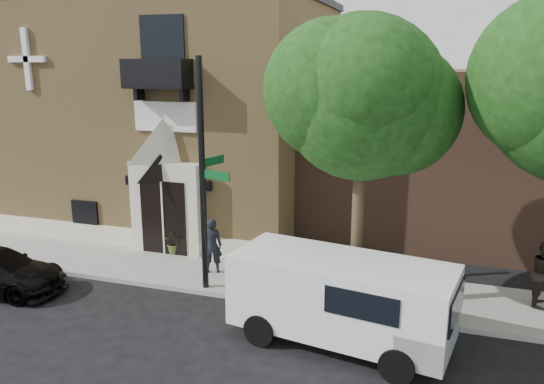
% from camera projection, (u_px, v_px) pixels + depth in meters
% --- Properties ---
extents(ground, '(120.00, 120.00, 0.00)m').
position_uv_depth(ground, '(155.00, 288.00, 16.10)').
color(ground, black).
rests_on(ground, ground).
extents(sidewalk, '(42.00, 3.00, 0.15)m').
position_uv_depth(sidewalk, '(206.00, 272.00, 17.17)').
color(sidewalk, gray).
rests_on(sidewalk, ground).
extents(church, '(12.20, 11.01, 9.30)m').
position_uv_depth(church, '(182.00, 110.00, 23.24)').
color(church, '#A9874F').
rests_on(church, ground).
extents(street_tree_left, '(4.97, 4.38, 7.77)m').
position_uv_depth(street_tree_left, '(363.00, 96.00, 13.23)').
color(street_tree_left, '#38281C').
rests_on(street_tree_left, sidewalk).
extents(cargo_van, '(5.54, 2.95, 2.15)m').
position_uv_depth(cargo_van, '(349.00, 299.00, 12.63)').
color(cargo_van, white).
rests_on(cargo_van, ground).
extents(street_sign, '(1.04, 1.23, 6.72)m').
position_uv_depth(street_sign, '(203.00, 176.00, 15.06)').
color(street_sign, black).
rests_on(street_sign, sidewalk).
extents(fire_hydrant, '(0.43, 0.34, 0.75)m').
position_uv_depth(fire_hydrant, '(389.00, 294.00, 14.50)').
color(fire_hydrant, '#9D0007').
rests_on(fire_hydrant, sidewalk).
extents(dumpster, '(1.78, 1.08, 1.13)m').
position_uv_depth(dumpster, '(361.00, 283.00, 14.69)').
color(dumpster, '#0F3917').
rests_on(dumpster, sidewalk).
extents(planter, '(0.80, 0.72, 0.80)m').
position_uv_depth(planter, '(175.00, 242.00, 18.56)').
color(planter, '#495927').
rests_on(planter, sidewalk).
extents(pedestrian_near, '(0.76, 0.64, 1.79)m').
position_uv_depth(pedestrian_near, '(212.00, 246.00, 16.77)').
color(pedestrian_near, black).
rests_on(pedestrian_near, sidewalk).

